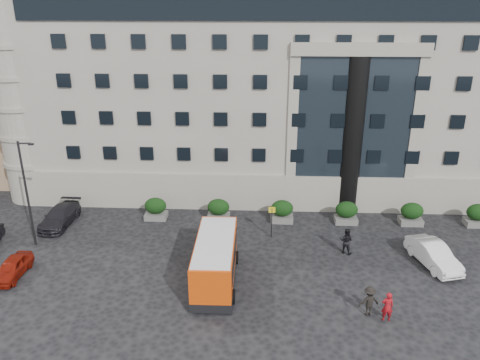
# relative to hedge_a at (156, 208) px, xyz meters

# --- Properties ---
(ground) EXTENTS (120.00, 120.00, 0.00)m
(ground) POSITION_rel_hedge_a_xyz_m (4.00, -7.80, -0.93)
(ground) COLOR black
(ground) RESTS_ON ground
(civic_building) EXTENTS (44.00, 24.00, 18.00)m
(civic_building) POSITION_rel_hedge_a_xyz_m (10.00, 14.20, 8.07)
(civic_building) COLOR gray
(civic_building) RESTS_ON ground
(entrance_column) EXTENTS (1.80, 1.80, 13.00)m
(entrance_column) POSITION_rel_hedge_a_xyz_m (16.00, 2.50, 5.57)
(entrance_column) COLOR black
(entrance_column) RESTS_ON ground
(apartment_far) EXTENTS (13.00, 13.00, 22.00)m
(apartment_far) POSITION_rel_hedge_a_xyz_m (-23.00, 30.20, 10.07)
(apartment_far) COLOR #7C6248
(apartment_far) RESTS_ON ground
(hedge_a) EXTENTS (1.80, 1.26, 1.84)m
(hedge_a) POSITION_rel_hedge_a_xyz_m (0.00, 0.00, 0.00)
(hedge_a) COLOR #565654
(hedge_a) RESTS_ON ground
(hedge_b) EXTENTS (1.80, 1.26, 1.84)m
(hedge_b) POSITION_rel_hedge_a_xyz_m (5.20, 0.00, 0.00)
(hedge_b) COLOR #565654
(hedge_b) RESTS_ON ground
(hedge_c) EXTENTS (1.80, 1.26, 1.84)m
(hedge_c) POSITION_rel_hedge_a_xyz_m (10.40, 0.00, 0.00)
(hedge_c) COLOR #565654
(hedge_c) RESTS_ON ground
(hedge_d) EXTENTS (1.80, 1.26, 1.84)m
(hedge_d) POSITION_rel_hedge_a_xyz_m (15.60, 0.00, 0.00)
(hedge_d) COLOR #565654
(hedge_d) RESTS_ON ground
(hedge_e) EXTENTS (1.80, 1.26, 1.84)m
(hedge_e) POSITION_rel_hedge_a_xyz_m (20.80, 0.00, 0.00)
(hedge_e) COLOR #565654
(hedge_e) RESTS_ON ground
(hedge_f) EXTENTS (1.80, 1.26, 1.84)m
(hedge_f) POSITION_rel_hedge_a_xyz_m (26.00, 0.00, 0.00)
(hedge_f) COLOR #565654
(hedge_f) RESTS_ON ground
(street_lamp) EXTENTS (1.16, 0.18, 8.00)m
(street_lamp) POSITION_rel_hedge_a_xyz_m (-7.94, -4.80, 3.44)
(street_lamp) COLOR #262628
(street_lamp) RESTS_ON ground
(bus_stop_sign) EXTENTS (0.50, 0.08, 2.52)m
(bus_stop_sign) POSITION_rel_hedge_a_xyz_m (9.50, -2.80, 0.80)
(bus_stop_sign) COLOR #262628
(bus_stop_sign) RESTS_ON ground
(minibus) EXTENTS (2.75, 7.12, 2.96)m
(minibus) POSITION_rel_hedge_a_xyz_m (5.83, -8.96, 0.71)
(minibus) COLOR #D5430A
(minibus) RESTS_ON ground
(red_truck) EXTENTS (3.34, 5.41, 2.71)m
(red_truck) POSITION_rel_hedge_a_xyz_m (-9.70, 7.32, 0.46)
(red_truck) COLOR maroon
(red_truck) RESTS_ON ground
(parked_car_a) EXTENTS (1.50, 3.67, 1.25)m
(parked_car_a) POSITION_rel_hedge_a_xyz_m (-7.54, -8.99, -0.31)
(parked_car_a) COLOR maroon
(parked_car_a) RESTS_ON ground
(parked_car_c) EXTENTS (2.17, 4.99, 1.43)m
(parked_car_c) POSITION_rel_hedge_a_xyz_m (-7.50, -1.42, -0.21)
(parked_car_c) COLOR black
(parked_car_c) RESTS_ON ground
(parked_car_d) EXTENTS (2.50, 4.70, 1.26)m
(parked_car_d) POSITION_rel_hedge_a_xyz_m (-7.50, 8.20, -0.30)
(parked_car_d) COLOR black
(parked_car_d) RESTS_ON ground
(white_taxi) EXTENTS (2.87, 5.02, 1.56)m
(white_taxi) POSITION_rel_hedge_a_xyz_m (20.47, -6.23, -0.15)
(white_taxi) COLOR white
(white_taxi) RESTS_ON ground
(pedestrian_a) EXTENTS (0.67, 0.44, 1.83)m
(pedestrian_a) POSITION_rel_hedge_a_xyz_m (15.86, -12.40, -0.02)
(pedestrian_a) COLOR #9F0F17
(pedestrian_a) RESTS_ON ground
(pedestrian_b) EXTENTS (1.17, 1.06, 1.94)m
(pedestrian_b) POSITION_rel_hedge_a_xyz_m (14.78, -4.91, 0.04)
(pedestrian_b) COLOR black
(pedestrian_b) RESTS_ON ground
(pedestrian_c) EXTENTS (1.31, 0.92, 1.84)m
(pedestrian_c) POSITION_rel_hedge_a_xyz_m (14.94, -11.94, -0.01)
(pedestrian_c) COLOR black
(pedestrian_c) RESTS_ON ground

